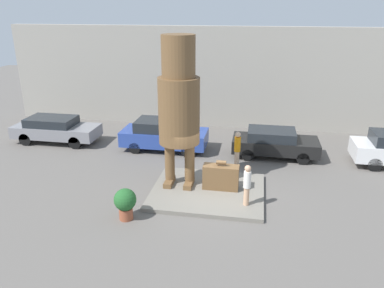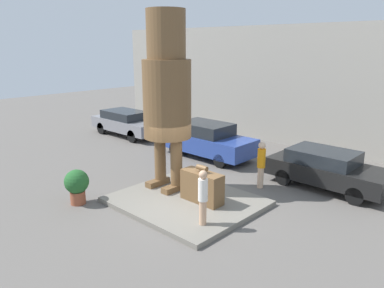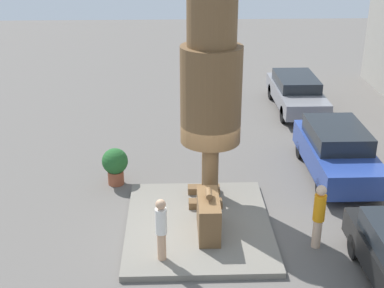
# 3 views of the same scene
# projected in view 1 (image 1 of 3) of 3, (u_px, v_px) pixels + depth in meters

# --- Properties ---
(ground_plane) EXTENTS (60.00, 60.00, 0.00)m
(ground_plane) POSITION_uv_depth(u_px,v_px,m) (208.00, 193.00, 15.29)
(ground_plane) COLOR #605B56
(pedestal) EXTENTS (4.51, 3.84, 0.16)m
(pedestal) POSITION_uv_depth(u_px,v_px,m) (208.00, 191.00, 15.27)
(pedestal) COLOR slate
(pedestal) RESTS_ON ground_plane
(building_backdrop) EXTENTS (28.00, 0.60, 6.09)m
(building_backdrop) POSITION_uv_depth(u_px,v_px,m) (229.00, 78.00, 22.79)
(building_backdrop) COLOR gray
(building_backdrop) RESTS_ON ground_plane
(statue_figure) EXTENTS (1.64, 1.64, 6.07)m
(statue_figure) POSITION_uv_depth(u_px,v_px,m) (179.00, 101.00, 14.55)
(statue_figure) COLOR brown
(statue_figure) RESTS_ON pedestal
(giant_suitcase) EXTENTS (1.45, 0.54, 1.23)m
(giant_suitcase) POSITION_uv_depth(u_px,v_px,m) (221.00, 177.00, 15.19)
(giant_suitcase) COLOR brown
(giant_suitcase) RESTS_ON pedestal
(tourist) EXTENTS (0.27, 0.27, 1.61)m
(tourist) POSITION_uv_depth(u_px,v_px,m) (247.00, 184.00, 13.79)
(tourist) COLOR tan
(tourist) RESTS_ON pedestal
(parked_car_grey) EXTENTS (4.69, 1.79, 1.43)m
(parked_car_grey) POSITION_uv_depth(u_px,v_px,m) (55.00, 129.00, 20.75)
(parked_car_grey) COLOR gray
(parked_car_grey) RESTS_ON ground_plane
(parked_car_blue) EXTENTS (4.46, 1.85, 1.61)m
(parked_car_blue) POSITION_uv_depth(u_px,v_px,m) (163.00, 134.00, 19.67)
(parked_car_blue) COLOR #284293
(parked_car_blue) RESTS_ON ground_plane
(parked_car_black) EXTENTS (4.24, 1.80, 1.41)m
(parked_car_black) POSITION_uv_depth(u_px,v_px,m) (274.00, 142.00, 18.78)
(parked_car_black) COLOR black
(parked_car_black) RESTS_ON ground_plane
(planter_pot) EXTENTS (0.80, 0.80, 1.18)m
(planter_pot) POSITION_uv_depth(u_px,v_px,m) (125.00, 202.00, 13.23)
(planter_pot) COLOR brown
(planter_pot) RESTS_ON ground_plane
(worker_hivis) EXTENTS (0.30, 0.30, 1.74)m
(worker_hivis) POSITION_uv_depth(u_px,v_px,m) (237.00, 148.00, 17.49)
(worker_hivis) COLOR beige
(worker_hivis) RESTS_ON ground_plane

